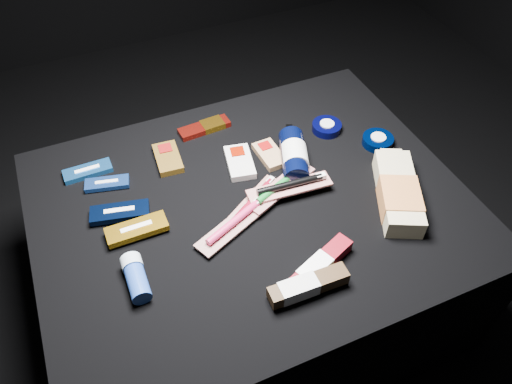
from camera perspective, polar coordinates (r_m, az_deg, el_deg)
name	(u,v)px	position (r m, az deg, el deg)	size (l,w,h in m)	color
ground	(253,295)	(1.48, -0.39, -11.64)	(3.00, 3.00, 0.00)	black
cloth_table	(252,254)	(1.31, -0.43, -7.08)	(0.98, 0.78, 0.40)	black
luna_bar_0	(88,171)	(1.28, -18.67, 2.29)	(0.12, 0.05, 0.02)	blue
luna_bar_1	(107,183)	(1.24, -16.65, 0.95)	(0.11, 0.06, 0.01)	#2251AD
luna_bar_2	(120,212)	(1.16, -15.29, -2.25)	(0.14, 0.08, 0.02)	black
luna_bar_3	(137,229)	(1.11, -13.46, -4.14)	(0.13, 0.05, 0.02)	#B47F14
clif_bar_0	(168,157)	(1.27, -10.08, 3.95)	(0.07, 0.11, 0.02)	#523910
clif_bar_1	(239,161)	(1.24, -1.91, 3.57)	(0.08, 0.12, 0.02)	silver
clif_bar_2	(269,154)	(1.26, 1.51, 4.42)	(0.06, 0.10, 0.02)	#A87D54
power_bar	(207,127)	(1.35, -5.62, 7.44)	(0.14, 0.05, 0.02)	maroon
lotion_bottle	(294,156)	(1.22, 4.35, 4.13)	(0.11, 0.20, 0.06)	black
cream_tin_upper	(327,127)	(1.35, 8.08, 7.37)	(0.08, 0.08, 0.02)	black
cream_tin_lower	(378,141)	(1.33, 13.74, 5.73)	(0.08, 0.08, 0.02)	black
bodywash_bottle	(398,193)	(1.19, 15.93, -0.16)	(0.18, 0.25, 0.05)	beige
deodorant_stick	(136,277)	(1.03, -13.57, -9.45)	(0.04, 0.10, 0.04)	#1F439B
toothbrush_pack_0	(253,202)	(1.15, -0.32, -1.11)	(0.19, 0.14, 0.02)	#AFA8A2
toothbrush_pack_1	(235,222)	(1.10, -2.37, -3.48)	(0.20, 0.13, 0.02)	#BBB4AF
toothbrush_pack_2	(282,185)	(1.16, 2.96, 0.86)	(0.20, 0.12, 0.02)	#A9A49E
toothbrush_pack_3	(291,186)	(1.15, 4.00, 0.71)	(0.20, 0.06, 0.02)	beige
toothpaste_carton_red	(319,266)	(1.03, 7.20, -8.38)	(0.16, 0.09, 0.03)	maroon
toothpaste_carton_green	(305,286)	(1.00, 5.62, -10.70)	(0.17, 0.04, 0.03)	#32200F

